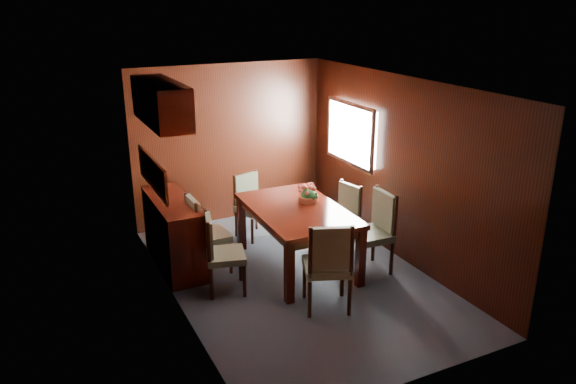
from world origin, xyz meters
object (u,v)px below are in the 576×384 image
dining_table (297,216)px  sideboard (175,233)px  chair_left_near (219,249)px  chair_head (328,262)px  flower_centerpiece (308,192)px  chair_right_near (375,227)px

dining_table → sideboard: bearing=154.1°
chair_left_near → chair_head: (0.92, -0.94, 0.06)m
dining_table → chair_head: 1.13m
flower_centerpiece → sideboard: bearing=160.1°
sideboard → flower_centerpiece: size_ratio=5.32×
chair_head → chair_left_near: bearing=154.8°
sideboard → chair_left_near: chair_left_near is taller
sideboard → dining_table: sideboard is taller
dining_table → flower_centerpiece: (0.23, 0.14, 0.24)m
chair_right_near → chair_head: chair_head is taller
chair_right_near → flower_centerpiece: (-0.61, 0.65, 0.35)m
chair_right_near → flower_centerpiece: size_ratio=4.00×
sideboard → chair_head: bearing=-56.7°
chair_right_near → dining_table: bearing=61.5°
chair_left_near → chair_head: bearing=59.2°
sideboard → flower_centerpiece: 1.79m
sideboard → flower_centerpiece: flower_centerpiece is taller
sideboard → chair_left_near: 0.95m
sideboard → chair_left_near: bearing=-72.3°
chair_left_near → flower_centerpiece: flower_centerpiece is taller
chair_left_near → chair_right_near: size_ratio=0.92×
chair_left_near → flower_centerpiece: (1.34, 0.31, 0.40)m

